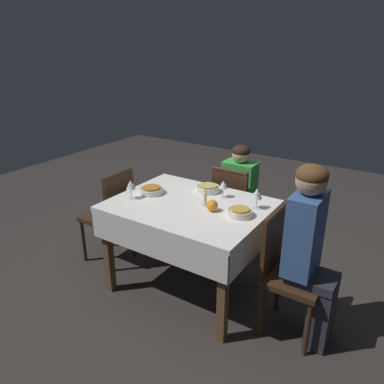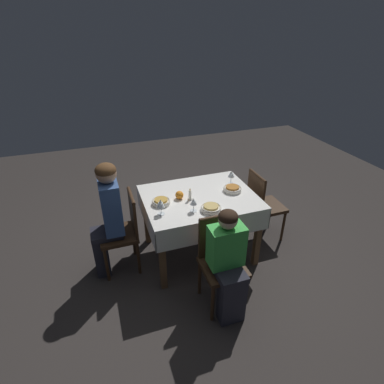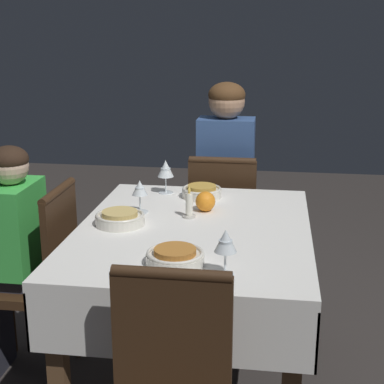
{
  "view_description": "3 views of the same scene",
  "coord_description": "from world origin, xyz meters",
  "px_view_note": "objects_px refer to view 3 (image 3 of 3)",
  "views": [
    {
      "loc": [
        1.44,
        -2.18,
        1.9
      ],
      "look_at": [
        0.03,
        -0.01,
        0.86
      ],
      "focal_mm": 35.0,
      "sensor_mm": 36.0,
      "label": 1
    },
    {
      "loc": [
        0.96,
        2.55,
        2.32
      ],
      "look_at": [
        0.07,
        -0.03,
        0.8
      ],
      "focal_mm": 28.0,
      "sensor_mm": 36.0,
      "label": 2
    },
    {
      "loc": [
        -2.17,
        -0.3,
        1.53
      ],
      "look_at": [
        -0.09,
        -0.01,
        0.92
      ],
      "focal_mm": 55.0,
      "sensor_mm": 36.0,
      "label": 3
    }
  ],
  "objects_px": {
    "dining_table": "(194,251)",
    "wine_glass_east": "(166,170)",
    "orange_fruit": "(205,201)",
    "bowl_west": "(175,257)",
    "person_adult_denim": "(226,180)",
    "wine_glass_north": "(140,189)",
    "candle_centerpiece": "(189,207)",
    "chair_east": "(223,224)",
    "wine_glass_west": "(226,242)",
    "bowl_east": "(202,191)",
    "bowl_north": "(120,218)",
    "chair_north": "(39,274)",
    "person_child_green": "(4,254)"
  },
  "relations": [
    {
      "from": "chair_east",
      "to": "person_child_green",
      "type": "relative_size",
      "value": 0.84
    },
    {
      "from": "chair_north",
      "to": "person_child_green",
      "type": "xyz_separation_m",
      "value": [
        -0.0,
        0.15,
        0.08
      ]
    },
    {
      "from": "person_child_green",
      "to": "person_adult_denim",
      "type": "bearing_deg",
      "value": 135.77
    },
    {
      "from": "orange_fruit",
      "to": "wine_glass_north",
      "type": "bearing_deg",
      "value": 102.23
    },
    {
      "from": "chair_north",
      "to": "bowl_north",
      "type": "relative_size",
      "value": 4.46
    },
    {
      "from": "bowl_west",
      "to": "wine_glass_west",
      "type": "bearing_deg",
      "value": -110.42
    },
    {
      "from": "candle_centerpiece",
      "to": "bowl_west",
      "type": "bearing_deg",
      "value": -177.08
    },
    {
      "from": "chair_east",
      "to": "orange_fruit",
      "type": "distance_m",
      "value": 0.67
    },
    {
      "from": "person_adult_denim",
      "to": "wine_glass_east",
      "type": "height_order",
      "value": "person_adult_denim"
    },
    {
      "from": "wine_glass_north",
      "to": "wine_glass_west",
      "type": "distance_m",
      "value": 0.72
    },
    {
      "from": "dining_table",
      "to": "bowl_north",
      "type": "distance_m",
      "value": 0.32
    },
    {
      "from": "bowl_north",
      "to": "wine_glass_north",
      "type": "bearing_deg",
      "value": -15.45
    },
    {
      "from": "chair_north",
      "to": "wine_glass_east",
      "type": "height_order",
      "value": "wine_glass_east"
    },
    {
      "from": "wine_glass_east",
      "to": "orange_fruit",
      "type": "xyz_separation_m",
      "value": [
        -0.25,
        -0.22,
        -0.07
      ]
    },
    {
      "from": "bowl_east",
      "to": "person_child_green",
      "type": "bearing_deg",
      "value": 114.75
    },
    {
      "from": "chair_east",
      "to": "bowl_east",
      "type": "distance_m",
      "value": 0.49
    },
    {
      "from": "bowl_west",
      "to": "orange_fruit",
      "type": "distance_m",
      "value": 0.59
    },
    {
      "from": "chair_east",
      "to": "wine_glass_west",
      "type": "distance_m",
      "value": 1.31
    },
    {
      "from": "wine_glass_north",
      "to": "candle_centerpiece",
      "type": "relative_size",
      "value": 1.09
    },
    {
      "from": "dining_table",
      "to": "wine_glass_west",
      "type": "xyz_separation_m",
      "value": [
        -0.44,
        -0.16,
        0.21
      ]
    },
    {
      "from": "person_child_green",
      "to": "orange_fruit",
      "type": "bearing_deg",
      "value": 101.17
    },
    {
      "from": "bowl_west",
      "to": "wine_glass_west",
      "type": "xyz_separation_m",
      "value": [
        -0.06,
        -0.17,
        0.08
      ]
    },
    {
      "from": "person_adult_denim",
      "to": "wine_glass_east",
      "type": "relative_size",
      "value": 7.77
    },
    {
      "from": "bowl_north",
      "to": "wine_glass_west",
      "type": "distance_m",
      "value": 0.63
    },
    {
      "from": "dining_table",
      "to": "wine_glass_east",
      "type": "relative_size",
      "value": 7.37
    },
    {
      "from": "person_adult_denim",
      "to": "wine_glass_north",
      "type": "distance_m",
      "value": 0.86
    },
    {
      "from": "person_adult_denim",
      "to": "wine_glass_west",
      "type": "relative_size",
      "value": 8.01
    },
    {
      "from": "bowl_north",
      "to": "candle_centerpiece",
      "type": "relative_size",
      "value": 1.52
    },
    {
      "from": "orange_fruit",
      "to": "bowl_west",
      "type": "bearing_deg",
      "value": 177.01
    },
    {
      "from": "person_adult_denim",
      "to": "chair_east",
      "type": "bearing_deg",
      "value": 90.0
    },
    {
      "from": "chair_east",
      "to": "orange_fruit",
      "type": "bearing_deg",
      "value": 87.43
    },
    {
      "from": "dining_table",
      "to": "candle_centerpiece",
      "type": "bearing_deg",
      "value": 16.57
    },
    {
      "from": "dining_table",
      "to": "person_child_green",
      "type": "xyz_separation_m",
      "value": [
        0.04,
        0.83,
        -0.08
      ]
    },
    {
      "from": "dining_table",
      "to": "wine_glass_north",
      "type": "relative_size",
      "value": 8.3
    },
    {
      "from": "bowl_west",
      "to": "wine_glass_west",
      "type": "distance_m",
      "value": 0.2
    },
    {
      "from": "wine_glass_east",
      "to": "candle_centerpiece",
      "type": "bearing_deg",
      "value": -154.76
    },
    {
      "from": "person_adult_denim",
      "to": "wine_glass_north",
      "type": "xyz_separation_m",
      "value": [
        -0.79,
        0.3,
        0.16
      ]
    },
    {
      "from": "dining_table",
      "to": "bowl_west",
      "type": "distance_m",
      "value": 0.4
    },
    {
      "from": "chair_north",
      "to": "wine_glass_north",
      "type": "height_order",
      "value": "wine_glass_north"
    },
    {
      "from": "bowl_east",
      "to": "orange_fruit",
      "type": "xyz_separation_m",
      "value": [
        -0.21,
        -0.04,
        0.02
      ]
    },
    {
      "from": "bowl_east",
      "to": "bowl_west",
      "type": "xyz_separation_m",
      "value": [
        -0.79,
        -0.01,
        -0.0
      ]
    },
    {
      "from": "wine_glass_north",
      "to": "wine_glass_west",
      "type": "xyz_separation_m",
      "value": [
        -0.59,
        -0.41,
        0.01
      ]
    },
    {
      "from": "bowl_north",
      "to": "wine_glass_west",
      "type": "xyz_separation_m",
      "value": [
        -0.43,
        -0.46,
        0.08
      ]
    },
    {
      "from": "dining_table",
      "to": "bowl_west",
      "type": "relative_size",
      "value": 5.99
    },
    {
      "from": "chair_north",
      "to": "bowl_north",
      "type": "height_order",
      "value": "chair_north"
    },
    {
      "from": "person_adult_denim",
      "to": "orange_fruit",
      "type": "bearing_deg",
      "value": 87.92
    },
    {
      "from": "wine_glass_north",
      "to": "orange_fruit",
      "type": "relative_size",
      "value": 1.65
    },
    {
      "from": "chair_north",
      "to": "wine_glass_west",
      "type": "relative_size",
      "value": 5.72
    },
    {
      "from": "chair_east",
      "to": "orange_fruit",
      "type": "relative_size",
      "value": 10.33
    },
    {
      "from": "wine_glass_west",
      "to": "candle_centerpiece",
      "type": "xyz_separation_m",
      "value": [
        0.56,
        0.2,
        -0.07
      ]
    }
  ]
}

